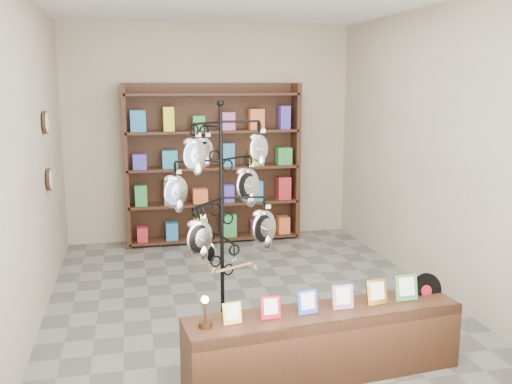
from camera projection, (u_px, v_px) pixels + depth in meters
ground at (247, 299)px, 5.90m from camera, size 5.00×5.00×0.00m
room_envelope at (247, 120)px, 5.55m from camera, size 5.00×5.00×5.00m
display_tree at (222, 198)px, 5.06m from camera, size 1.13×1.13×2.07m
front_shelf at (324, 343)px, 4.33m from camera, size 2.16×0.64×0.75m
back_shelving at (213, 169)px, 7.91m from camera, size 2.42×0.36×2.20m
wall_clocks at (47, 151)px, 5.96m from camera, size 0.03×0.24×0.84m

